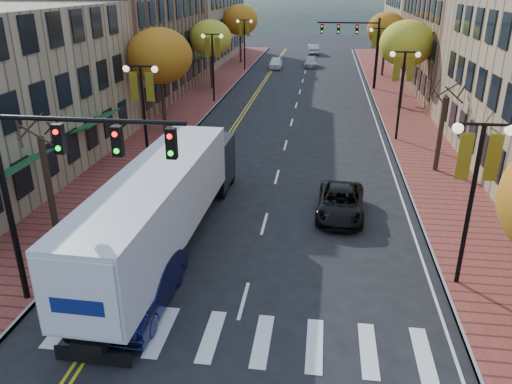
% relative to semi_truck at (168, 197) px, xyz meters
% --- Properties ---
extents(sidewalk_left, '(4.00, 85.00, 0.15)m').
position_rel_semi_truck_xyz_m(sidewalk_left, '(-5.40, 25.11, -2.15)').
color(sidewalk_left, brown).
rests_on(sidewalk_left, ground).
extents(sidewalk_right, '(4.00, 85.00, 0.15)m').
position_rel_semi_truck_xyz_m(sidewalk_right, '(12.60, 25.11, -2.15)').
color(sidewalk_right, brown).
rests_on(sidewalk_right, ground).
extents(building_left_mid, '(12.00, 24.00, 11.00)m').
position_rel_semi_truck_xyz_m(building_left_mid, '(-13.40, 28.61, 3.28)').
color(building_left_mid, brown).
rests_on(building_left_mid, ground).
extents(building_left_far, '(12.00, 26.00, 9.50)m').
position_rel_semi_truck_xyz_m(building_left_far, '(-13.40, 53.61, 2.53)').
color(building_left_far, '#9E8966').
rests_on(building_left_far, ground).
extents(building_right_mid, '(15.00, 24.00, 10.00)m').
position_rel_semi_truck_xyz_m(building_right_mid, '(22.10, 34.61, 2.78)').
color(building_right_mid, brown).
rests_on(building_right_mid, ground).
extents(building_right_far, '(15.00, 20.00, 11.00)m').
position_rel_semi_truck_xyz_m(building_right_far, '(22.10, 56.61, 3.28)').
color(building_right_far, '#9E8966').
rests_on(building_right_far, ground).
extents(tree_left_a, '(0.28, 0.28, 4.20)m').
position_rel_semi_truck_xyz_m(tree_left_a, '(-5.40, 0.61, 0.03)').
color(tree_left_a, '#382619').
rests_on(tree_left_a, sidewalk_left).
extents(tree_left_b, '(4.48, 4.48, 7.21)m').
position_rel_semi_truck_xyz_m(tree_left_b, '(-5.40, 16.61, 3.22)').
color(tree_left_b, '#382619').
rests_on(tree_left_b, sidewalk_left).
extents(tree_left_c, '(4.16, 4.16, 6.69)m').
position_rel_semi_truck_xyz_m(tree_left_c, '(-5.40, 32.61, 2.83)').
color(tree_left_c, '#382619').
rests_on(tree_left_c, sidewalk_left).
extents(tree_left_d, '(4.61, 4.61, 7.42)m').
position_rel_semi_truck_xyz_m(tree_left_d, '(-5.40, 50.61, 3.38)').
color(tree_left_d, '#382619').
rests_on(tree_left_d, sidewalk_left).
extents(tree_right_b, '(0.28, 0.28, 4.20)m').
position_rel_semi_truck_xyz_m(tree_right_b, '(12.60, 10.61, 0.03)').
color(tree_right_b, '#382619').
rests_on(tree_right_b, sidewalk_right).
extents(tree_right_c, '(4.48, 4.48, 7.21)m').
position_rel_semi_truck_xyz_m(tree_right_c, '(12.60, 26.61, 3.22)').
color(tree_right_c, '#382619').
rests_on(tree_right_c, sidewalk_right).
extents(tree_right_d, '(4.35, 4.35, 7.00)m').
position_rel_semi_truck_xyz_m(tree_right_d, '(12.60, 42.61, 3.07)').
color(tree_right_d, '#382619').
rests_on(tree_right_d, sidewalk_right).
extents(lamp_left_b, '(1.96, 0.36, 6.05)m').
position_rel_semi_truck_xyz_m(lamp_left_b, '(-3.90, 8.61, 2.07)').
color(lamp_left_b, black).
rests_on(lamp_left_b, ground).
extents(lamp_left_c, '(1.96, 0.36, 6.05)m').
position_rel_semi_truck_xyz_m(lamp_left_c, '(-3.90, 26.61, 2.07)').
color(lamp_left_c, black).
rests_on(lamp_left_c, ground).
extents(lamp_left_d, '(1.96, 0.36, 6.05)m').
position_rel_semi_truck_xyz_m(lamp_left_d, '(-3.90, 44.61, 2.07)').
color(lamp_left_d, black).
rests_on(lamp_left_d, ground).
extents(lamp_right_a, '(1.96, 0.36, 6.05)m').
position_rel_semi_truck_xyz_m(lamp_right_a, '(11.10, -1.39, 2.07)').
color(lamp_right_a, black).
rests_on(lamp_right_a, ground).
extents(lamp_right_b, '(1.96, 0.36, 6.05)m').
position_rel_semi_truck_xyz_m(lamp_right_b, '(11.10, 16.61, 2.07)').
color(lamp_right_b, black).
rests_on(lamp_right_b, ground).
extents(lamp_right_c, '(1.96, 0.36, 6.05)m').
position_rel_semi_truck_xyz_m(lamp_right_c, '(11.10, 34.61, 2.07)').
color(lamp_right_c, black).
rests_on(lamp_right_c, ground).
extents(traffic_mast_near, '(6.10, 0.35, 7.00)m').
position_rel_semi_truck_xyz_m(traffic_mast_near, '(-1.88, -4.40, 2.70)').
color(traffic_mast_near, black).
rests_on(traffic_mast_near, ground).
extents(traffic_mast_far, '(6.10, 0.34, 7.00)m').
position_rel_semi_truck_xyz_m(traffic_mast_far, '(9.07, 34.60, 2.70)').
color(traffic_mast_far, black).
rests_on(traffic_mast_far, ground).
extents(semi_truck, '(2.78, 15.27, 3.81)m').
position_rel_semi_truck_xyz_m(semi_truck, '(0.00, 0.00, 0.00)').
color(semi_truck, black).
rests_on(semi_truck, ground).
extents(navy_sedan, '(1.75, 4.92, 1.62)m').
position_rel_semi_truck_xyz_m(navy_sedan, '(0.33, -4.20, -1.42)').
color(navy_sedan, '#0D0E36').
rests_on(navy_sedan, ground).
extents(black_suv, '(2.35, 4.72, 1.28)m').
position_rel_semi_truck_xyz_m(black_suv, '(7.03, 4.01, -1.58)').
color(black_suv, black).
rests_on(black_suv, ground).
extents(car_far_white, '(1.82, 4.19, 1.41)m').
position_rel_semi_truck_xyz_m(car_far_white, '(-0.27, 46.95, -1.52)').
color(car_far_white, white).
rests_on(car_far_white, ground).
extents(car_far_silver, '(1.74, 4.11, 1.18)m').
position_rel_semi_truck_xyz_m(car_far_silver, '(4.14, 48.81, -1.63)').
color(car_far_silver, '#939399').
rests_on(car_far_silver, ground).
extents(car_far_oncoming, '(1.87, 4.60, 1.48)m').
position_rel_semi_truck_xyz_m(car_far_oncoming, '(4.10, 61.29, -1.48)').
color(car_far_oncoming, '#A6A7AE').
rests_on(car_far_oncoming, ground).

